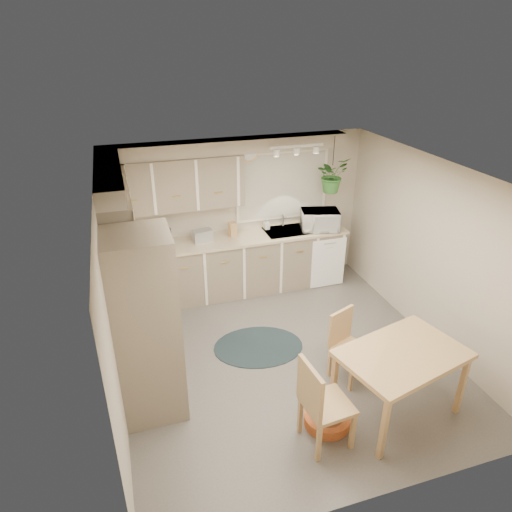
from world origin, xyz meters
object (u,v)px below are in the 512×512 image
object	(u,v)px
dining_table	(398,383)
microwave	(320,218)
braided_rug	(258,346)
chair_back	(351,348)
pet_bed	(327,419)
chair_left	(328,402)

from	to	relation	value
dining_table	microwave	bearing A→B (deg)	82.52
dining_table	braided_rug	bearing A→B (deg)	125.09
chair_back	pet_bed	bearing A→B (deg)	24.15
braided_rug	pet_bed	xyz separation A→B (m)	(0.30, -1.47, 0.05)
dining_table	chair_left	distance (m)	0.91
braided_rug	microwave	size ratio (longest dim) A/B	2.06
pet_bed	microwave	distance (m)	3.29
braided_rug	pet_bed	bearing A→B (deg)	-78.59
dining_table	pet_bed	size ratio (longest dim) A/B	2.57
chair_back	pet_bed	xyz separation A→B (m)	(-0.56, -0.60, -0.37)
chair_left	dining_table	bearing A→B (deg)	93.30
braided_rug	dining_table	bearing A→B (deg)	-54.91
dining_table	chair_back	size ratio (longest dim) A/B	1.48
chair_back	microwave	distance (m)	2.46
chair_left	microwave	size ratio (longest dim) A/B	1.73
chair_back	microwave	xyz separation A→B (m)	(0.60, 2.28, 0.70)
dining_table	chair_back	xyz separation A→B (m)	(-0.21, 0.65, 0.03)
microwave	pet_bed	bearing A→B (deg)	-97.67
chair_left	braided_rug	xyz separation A→B (m)	(-0.18, 1.66, -0.50)
chair_left	braided_rug	distance (m)	1.74
braided_rug	microwave	world-z (taller)	microwave
chair_back	chair_left	bearing A→B (deg)	26.69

